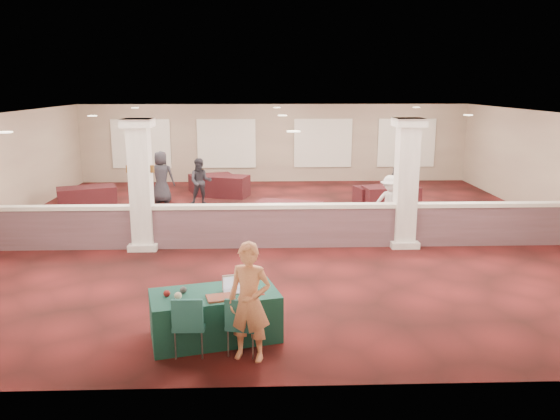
{
  "coord_description": "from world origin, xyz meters",
  "views": [
    {
      "loc": [
        -0.57,
        -14.66,
        4.0
      ],
      "look_at": [
        -0.13,
        -2.0,
        1.07
      ],
      "focal_mm": 35.0,
      "sensor_mm": 36.0,
      "label": 1
    }
  ],
  "objects_px": {
    "far_table_front_center": "(288,215)",
    "attendee_d": "(161,177)",
    "far_table_back_right": "(379,196)",
    "attendee_b": "(390,203)",
    "near_table": "(215,315)",
    "woman": "(249,302)",
    "conf_chair_main": "(242,321)",
    "far_table_back_left": "(211,183)",
    "far_table_front_left": "(87,198)",
    "attendee_a": "(201,182)",
    "attendee_c": "(399,175)",
    "far_table_front_right": "(391,197)",
    "far_table_back_center": "(222,186)",
    "conf_chair_side": "(189,321)"
  },
  "relations": [
    {
      "from": "far_table_front_right",
      "to": "far_table_back_center",
      "type": "bearing_deg",
      "value": 159.39
    },
    {
      "from": "conf_chair_main",
      "to": "far_table_front_left",
      "type": "xyz_separation_m",
      "value": [
        -5.4,
        10.09,
        -0.18
      ]
    },
    {
      "from": "far_table_back_right",
      "to": "attendee_c",
      "type": "bearing_deg",
      "value": 56.51
    },
    {
      "from": "conf_chair_main",
      "to": "far_table_back_right",
      "type": "height_order",
      "value": "conf_chair_main"
    },
    {
      "from": "woman",
      "to": "far_table_front_center",
      "type": "bearing_deg",
      "value": 99.97
    },
    {
      "from": "far_table_back_center",
      "to": "conf_chair_main",
      "type": "bearing_deg",
      "value": -84.67
    },
    {
      "from": "near_table",
      "to": "woman",
      "type": "distance_m",
      "value": 1.04
    },
    {
      "from": "far_table_front_right",
      "to": "attendee_c",
      "type": "distance_m",
      "value": 2.23
    },
    {
      "from": "far_table_back_center",
      "to": "far_table_front_left",
      "type": "bearing_deg",
      "value": -155.55
    },
    {
      "from": "far_table_back_left",
      "to": "far_table_back_right",
      "type": "bearing_deg",
      "value": -24.87
    },
    {
      "from": "attendee_a",
      "to": "attendee_b",
      "type": "bearing_deg",
      "value": -35.1
    },
    {
      "from": "far_table_back_left",
      "to": "attendee_c",
      "type": "bearing_deg",
      "value": -9.19
    },
    {
      "from": "conf_chair_side",
      "to": "woman",
      "type": "xyz_separation_m",
      "value": [
        0.91,
        -0.11,
        0.33
      ]
    },
    {
      "from": "far_table_back_left",
      "to": "attendee_a",
      "type": "xyz_separation_m",
      "value": [
        -0.12,
        -2.46,
        0.47
      ]
    },
    {
      "from": "far_table_back_left",
      "to": "attendee_d",
      "type": "relative_size",
      "value": 0.89
    },
    {
      "from": "far_table_back_right",
      "to": "attendee_c",
      "type": "height_order",
      "value": "attendee_c"
    },
    {
      "from": "far_table_front_center",
      "to": "attendee_d",
      "type": "xyz_separation_m",
      "value": [
        -4.19,
        3.63,
        0.52
      ]
    },
    {
      "from": "far_table_back_left",
      "to": "far_table_back_right",
      "type": "xyz_separation_m",
      "value": [
        5.89,
        -2.73,
        0.0
      ]
    },
    {
      "from": "woman",
      "to": "attendee_d",
      "type": "relative_size",
      "value": 1.01
    },
    {
      "from": "far_table_back_right",
      "to": "attendee_b",
      "type": "relative_size",
      "value": 1.03
    },
    {
      "from": "woman",
      "to": "far_table_front_left",
      "type": "relative_size",
      "value": 0.99
    },
    {
      "from": "woman",
      "to": "far_table_front_center",
      "type": "distance_m",
      "value": 7.58
    },
    {
      "from": "attendee_c",
      "to": "far_table_front_left",
      "type": "bearing_deg",
      "value": 144.19
    },
    {
      "from": "near_table",
      "to": "far_table_back_right",
      "type": "xyz_separation_m",
      "value": [
        4.72,
        9.75,
        -0.06
      ]
    },
    {
      "from": "conf_chair_side",
      "to": "far_table_back_left",
      "type": "bearing_deg",
      "value": 94.18
    },
    {
      "from": "attendee_b",
      "to": "near_table",
      "type": "bearing_deg",
      "value": -112.36
    },
    {
      "from": "attendee_a",
      "to": "far_table_front_center",
      "type": "bearing_deg",
      "value": -51.95
    },
    {
      "from": "far_table_front_center",
      "to": "attendee_c",
      "type": "height_order",
      "value": "attendee_c"
    },
    {
      "from": "attendee_c",
      "to": "far_table_back_center",
      "type": "bearing_deg",
      "value": 133.59
    },
    {
      "from": "far_table_front_left",
      "to": "attendee_b",
      "type": "distance_m",
      "value": 9.76
    },
    {
      "from": "far_table_front_right",
      "to": "conf_chair_side",
      "type": "bearing_deg",
      "value": -118.46
    },
    {
      "from": "near_table",
      "to": "attendee_b",
      "type": "distance_m",
      "value": 7.82
    },
    {
      "from": "far_table_front_right",
      "to": "far_table_back_center",
      "type": "xyz_separation_m",
      "value": [
        -5.69,
        2.14,
        0.02
      ]
    },
    {
      "from": "near_table",
      "to": "attendee_d",
      "type": "xyz_separation_m",
      "value": [
        -2.67,
        10.43,
        0.51
      ]
    },
    {
      "from": "conf_chair_main",
      "to": "far_table_back_left",
      "type": "xyz_separation_m",
      "value": [
        -1.62,
        13.07,
        -0.23
      ]
    },
    {
      "from": "far_table_back_left",
      "to": "far_table_back_center",
      "type": "bearing_deg",
      "value": -64.25
    },
    {
      "from": "far_table_front_left",
      "to": "attendee_c",
      "type": "height_order",
      "value": "attendee_c"
    },
    {
      "from": "far_table_front_left",
      "to": "far_table_front_right",
      "type": "relative_size",
      "value": 1.01
    },
    {
      "from": "far_table_back_left",
      "to": "attendee_d",
      "type": "bearing_deg",
      "value": -126.2
    },
    {
      "from": "far_table_front_left",
      "to": "far_table_back_right",
      "type": "bearing_deg",
      "value": 1.48
    },
    {
      "from": "attendee_a",
      "to": "attendee_d",
      "type": "height_order",
      "value": "attendee_d"
    },
    {
      "from": "far_table_front_left",
      "to": "conf_chair_main",
      "type": "bearing_deg",
      "value": -61.84
    },
    {
      "from": "far_table_front_left",
      "to": "far_table_front_center",
      "type": "distance_m",
      "value": 7.0
    },
    {
      "from": "far_table_back_center",
      "to": "attendee_d",
      "type": "distance_m",
      "value": 2.3
    },
    {
      "from": "conf_chair_main",
      "to": "attendee_b",
      "type": "distance_m",
      "value": 8.08
    },
    {
      "from": "conf_chair_side",
      "to": "far_table_back_center",
      "type": "relative_size",
      "value": 0.51
    },
    {
      "from": "conf_chair_main",
      "to": "far_table_front_left",
      "type": "bearing_deg",
      "value": 132.64
    },
    {
      "from": "attendee_a",
      "to": "far_table_front_left",
      "type": "bearing_deg",
      "value": -174.99
    },
    {
      "from": "woman",
      "to": "far_table_front_right",
      "type": "distance_m",
      "value": 10.96
    },
    {
      "from": "far_table_front_left",
      "to": "attendee_b",
      "type": "relative_size",
      "value": 1.16
    }
  ]
}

